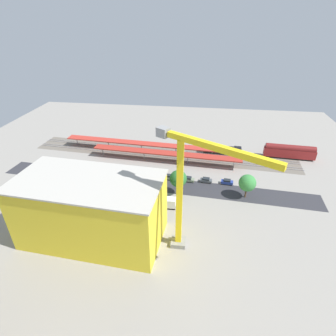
% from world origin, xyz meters
% --- Properties ---
extents(ground_plane, '(174.24, 174.24, 0.00)m').
position_xyz_m(ground_plane, '(0.00, 0.00, 0.00)').
color(ground_plane, gray).
rests_on(ground_plane, ground).
extents(rail_bed, '(109.59, 21.52, 0.01)m').
position_xyz_m(rail_bed, '(0.00, -19.94, 0.00)').
color(rail_bed, '#665E54').
rests_on(rail_bed, ground).
extents(street_asphalt, '(109.27, 17.48, 0.01)m').
position_xyz_m(street_asphalt, '(0.00, 3.34, 0.00)').
color(street_asphalt, '#2D2D33').
rests_on(street_asphalt, ground).
extents(track_rails, '(108.58, 15.12, 0.12)m').
position_xyz_m(track_rails, '(0.00, -19.94, 0.18)').
color(track_rails, '#9E9EA8').
rests_on(track_rails, ground).
extents(platform_canopy_near, '(58.18, 8.57, 4.05)m').
position_xyz_m(platform_canopy_near, '(-2.24, -12.84, 3.83)').
color(platform_canopy_near, '#A82D23').
rests_on(platform_canopy_near, ground).
extents(platform_canopy_far, '(65.39, 9.12, 4.11)m').
position_xyz_m(platform_canopy_far, '(8.99, -20.43, 3.88)').
color(platform_canopy_far, '#B73328').
rests_on(platform_canopy_far, ground).
extents(locomotive, '(16.71, 4.05, 5.18)m').
position_xyz_m(locomotive, '(-25.23, -22.46, 1.86)').
color(locomotive, black).
rests_on(locomotive, ground).
extents(passenger_coach, '(19.65, 4.42, 5.72)m').
position_xyz_m(passenger_coach, '(-50.89, -22.47, 3.00)').
color(passenger_coach, black).
rests_on(passenger_coach, ground).
extents(parked_car_0, '(4.19, 2.24, 1.75)m').
position_xyz_m(parked_car_0, '(-25.24, 0.40, 0.79)').
color(parked_car_0, black).
rests_on(parked_car_0, ground).
extents(parked_car_1, '(4.22, 2.26, 1.59)m').
position_xyz_m(parked_car_1, '(-18.15, 0.11, 0.71)').
color(parked_car_1, black).
rests_on(parked_car_1, ground).
extents(parked_car_2, '(4.86, 2.34, 1.69)m').
position_xyz_m(parked_car_2, '(-11.80, 0.35, 0.75)').
color(parked_car_2, black).
rests_on(parked_car_2, ground).
extents(parked_car_3, '(4.83, 2.15, 1.77)m').
position_xyz_m(parked_car_3, '(-4.54, -0.15, 0.78)').
color(parked_car_3, black).
rests_on(parked_car_3, ground).
extents(parked_car_4, '(4.27, 1.90, 1.74)m').
position_xyz_m(parked_car_4, '(3.08, -0.02, 0.77)').
color(parked_car_4, black).
rests_on(parked_car_4, ground).
extents(parked_car_5, '(4.65, 2.04, 1.59)m').
position_xyz_m(parked_car_5, '(10.67, 0.10, 0.71)').
color(parked_car_5, black).
rests_on(parked_car_5, ground).
extents(parked_car_6, '(4.75, 2.43, 1.86)m').
position_xyz_m(parked_car_6, '(17.12, 0.39, 0.82)').
color(parked_car_6, black).
rests_on(parked_car_6, ground).
extents(parked_car_7, '(4.86, 2.03, 1.51)m').
position_xyz_m(parked_car_7, '(24.20, -0.12, 0.68)').
color(parked_car_7, black).
rests_on(parked_car_7, ground).
extents(construction_building, '(35.48, 19.94, 16.56)m').
position_xyz_m(construction_building, '(10.03, 29.98, 8.28)').
color(construction_building, yellow).
rests_on(construction_building, ground).
extents(construction_roof_slab, '(36.12, 20.58, 0.40)m').
position_xyz_m(construction_roof_slab, '(10.03, 29.98, 16.76)').
color(construction_roof_slab, '#B7B2A8').
rests_on(construction_roof_slab, construction_building).
extents(tower_crane, '(23.35, 14.37, 29.92)m').
position_xyz_m(tower_crane, '(-13.41, 31.20, 17.89)').
color(tower_crane, gray).
rests_on(tower_crane, ground).
extents(box_truck_0, '(8.87, 2.53, 3.12)m').
position_xyz_m(box_truck_0, '(-4.98, 15.70, 1.53)').
color(box_truck_0, black).
rests_on(box_truck_0, ground).
extents(box_truck_1, '(8.38, 2.53, 3.49)m').
position_xyz_m(box_truck_1, '(11.32, 16.47, 1.70)').
color(box_truck_1, black).
rests_on(box_truck_1, ground).
extents(box_truck_2, '(8.73, 2.52, 3.67)m').
position_xyz_m(box_truck_2, '(15.91, 16.41, 1.77)').
color(box_truck_2, black).
rests_on(box_truck_2, ground).
extents(street_tree_0, '(5.17, 5.17, 8.16)m').
position_xyz_m(street_tree_0, '(14.01, 7.39, 5.54)').
color(street_tree_0, brown).
rests_on(street_tree_0, ground).
extents(street_tree_1, '(5.31, 5.31, 7.93)m').
position_xyz_m(street_tree_1, '(-30.52, 7.37, 5.26)').
color(street_tree_1, brown).
rests_on(street_tree_1, ground).
extents(street_tree_2, '(5.40, 5.40, 8.52)m').
position_xyz_m(street_tree_2, '(-9.29, 8.49, 5.80)').
color(street_tree_2, brown).
rests_on(street_tree_2, ground).
extents(street_tree_3, '(5.72, 5.72, 8.44)m').
position_xyz_m(street_tree_3, '(-2.23, 8.75, 5.56)').
color(street_tree_3, brown).
rests_on(street_tree_3, ground).
extents(street_tree_4, '(4.29, 4.29, 6.81)m').
position_xyz_m(street_tree_4, '(14.56, 7.38, 4.64)').
color(street_tree_4, brown).
rests_on(street_tree_4, ground).
extents(traffic_light, '(0.50, 0.36, 5.94)m').
position_xyz_m(traffic_light, '(7.67, 7.72, 3.98)').
color(traffic_light, '#333333').
rests_on(traffic_light, ground).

